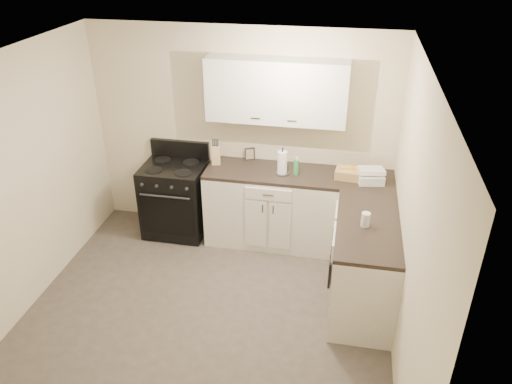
% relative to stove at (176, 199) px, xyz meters
% --- Properties ---
extents(floor, '(3.60, 3.60, 0.00)m').
position_rel_stove_xyz_m(floor, '(0.78, -1.48, -0.46)').
color(floor, '#473F38').
rests_on(floor, ground).
extents(ceiling, '(3.60, 3.60, 0.00)m').
position_rel_stove_xyz_m(ceiling, '(0.78, -1.48, 2.04)').
color(ceiling, white).
rests_on(ceiling, wall_back).
extents(wall_back, '(3.60, 0.00, 3.60)m').
position_rel_stove_xyz_m(wall_back, '(0.78, 0.32, 0.79)').
color(wall_back, beige).
rests_on(wall_back, ground).
extents(wall_right, '(0.00, 3.60, 3.60)m').
position_rel_stove_xyz_m(wall_right, '(2.58, -1.48, 0.79)').
color(wall_right, beige).
rests_on(wall_right, ground).
extents(wall_left, '(0.00, 3.60, 3.60)m').
position_rel_stove_xyz_m(wall_left, '(-1.02, -1.48, 0.79)').
color(wall_left, beige).
rests_on(wall_left, ground).
extents(wall_front, '(3.60, 0.00, 3.60)m').
position_rel_stove_xyz_m(wall_front, '(0.78, -3.28, 0.79)').
color(wall_front, beige).
rests_on(wall_front, ground).
extents(base_cabinets_back, '(1.55, 0.60, 0.90)m').
position_rel_stove_xyz_m(base_cabinets_back, '(1.20, 0.02, -0.01)').
color(base_cabinets_back, silver).
rests_on(base_cabinets_back, floor).
extents(base_cabinets_right, '(0.60, 1.90, 0.90)m').
position_rel_stove_xyz_m(base_cabinets_right, '(2.28, -0.63, -0.01)').
color(base_cabinets_right, silver).
rests_on(base_cabinets_right, floor).
extents(countertop_back, '(1.55, 0.60, 0.04)m').
position_rel_stove_xyz_m(countertop_back, '(1.20, 0.02, 0.46)').
color(countertop_back, black).
rests_on(countertop_back, base_cabinets_back).
extents(countertop_right, '(0.60, 1.90, 0.04)m').
position_rel_stove_xyz_m(countertop_right, '(2.28, -0.63, 0.46)').
color(countertop_right, black).
rests_on(countertop_right, base_cabinets_right).
extents(upper_cabinets, '(1.55, 0.30, 0.70)m').
position_rel_stove_xyz_m(upper_cabinets, '(1.20, 0.18, 1.38)').
color(upper_cabinets, silver).
rests_on(upper_cabinets, wall_back).
extents(stove, '(0.74, 0.63, 0.89)m').
position_rel_stove_xyz_m(stove, '(0.00, 0.00, 0.00)').
color(stove, black).
rests_on(stove, floor).
extents(knife_block, '(0.12, 0.12, 0.22)m').
position_rel_stove_xyz_m(knife_block, '(0.51, 0.09, 0.59)').
color(knife_block, '#DAB786').
rests_on(knife_block, countertop_back).
extents(paper_towel, '(0.14, 0.14, 0.27)m').
position_rel_stove_xyz_m(paper_towel, '(1.31, -0.02, 0.62)').
color(paper_towel, white).
rests_on(paper_towel, countertop_back).
extents(soap_bottle, '(0.07, 0.07, 0.18)m').
position_rel_stove_xyz_m(soap_bottle, '(1.47, -0.01, 0.57)').
color(soap_bottle, '#389349').
rests_on(soap_bottle, countertop_back).
extents(picture_frame, '(0.12, 0.08, 0.15)m').
position_rel_stove_xyz_m(picture_frame, '(0.88, 0.28, 0.55)').
color(picture_frame, black).
rests_on(picture_frame, countertop_back).
extents(wicker_basket, '(0.33, 0.24, 0.10)m').
position_rel_stove_xyz_m(wicker_basket, '(2.07, 0.01, 0.53)').
color(wicker_basket, tan).
rests_on(wicker_basket, countertop_right).
extents(countertop_grill, '(0.31, 0.29, 0.10)m').
position_rel_stove_xyz_m(countertop_grill, '(2.30, -0.02, 0.53)').
color(countertop_grill, white).
rests_on(countertop_grill, countertop_right).
extents(glass_jar, '(0.10, 0.10, 0.14)m').
position_rel_stove_xyz_m(glass_jar, '(2.24, -0.97, 0.55)').
color(glass_jar, silver).
rests_on(glass_jar, countertop_right).
extents(oven_mitt_near, '(0.02, 0.16, 0.28)m').
position_rel_stove_xyz_m(oven_mitt_near, '(1.95, -1.11, 0.01)').
color(oven_mitt_near, black).
rests_on(oven_mitt_near, base_cabinets_right).
extents(oven_mitt_far, '(0.02, 0.13, 0.22)m').
position_rel_stove_xyz_m(oven_mitt_far, '(1.95, -0.80, -0.01)').
color(oven_mitt_far, black).
rests_on(oven_mitt_far, base_cabinets_right).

